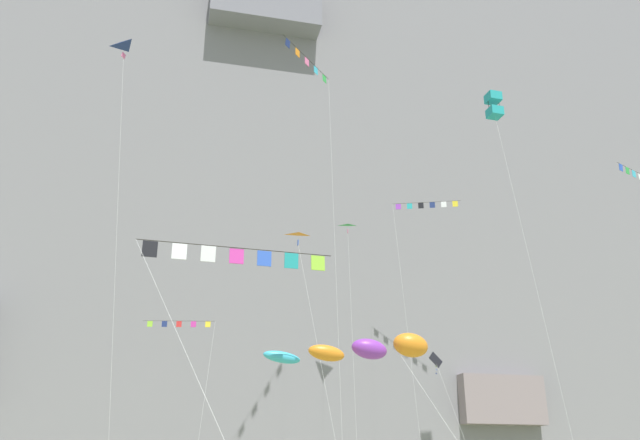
# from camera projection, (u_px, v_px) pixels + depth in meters

# --- Properties ---
(cliff_face) EXTENTS (180.00, 30.62, 77.05)m
(cliff_face) POSITION_uv_depth(u_px,v_px,m) (244.00, 163.00, 79.92)
(cliff_face) COLOR gray
(cliff_face) RESTS_ON ground
(kite_delta_near_cliff) EXTENTS (1.37, 3.14, 22.88)m
(kite_delta_near_cliff) POSITION_uv_depth(u_px,v_px,m) (349.00, 240.00, 55.97)
(kite_delta_near_cliff) COLOR green
(kite_delta_near_cliff) RESTS_ON ground
(kite_banner_high_left) EXTENTS (5.09, 2.44, 13.22)m
(kite_banner_high_left) POSITION_uv_depth(u_px,v_px,m) (181.00, 336.00, 46.38)
(kite_banner_high_left) COLOR black
(kite_banner_high_left) RESTS_ON ground
(kite_banner_far_left) EXTENTS (4.86, 5.08, 34.13)m
(kite_banner_far_left) POSITION_uv_depth(u_px,v_px,m) (309.00, 76.00, 51.88)
(kite_banner_far_left) COLOR black
(kite_banner_far_left) RESTS_ON ground
(kite_delta_low_right) EXTENTS (2.81, 5.96, 18.25)m
(kite_delta_low_right) POSITION_uv_depth(u_px,v_px,m) (300.00, 246.00, 44.94)
(kite_delta_low_right) COLOR orange
(kite_delta_low_right) RESTS_ON ground
(kite_diamond_low_left) EXTENTS (1.78, 5.87, 12.24)m
(kite_diamond_low_left) POSITION_uv_depth(u_px,v_px,m) (439.00, 369.00, 52.06)
(kite_diamond_low_left) COLOR black
(kite_diamond_low_left) RESTS_ON ground
(kite_delta_upper_right) EXTENTS (2.77, 2.36, 28.65)m
(kite_delta_upper_right) POSITION_uv_depth(u_px,v_px,m) (127.00, 73.00, 42.48)
(kite_delta_upper_right) COLOR navy
(kite_delta_upper_right) RESTS_ON ground
(kite_banner_upper_left) EXTENTS (7.47, 6.14, 10.94)m
(kite_banner_upper_left) POSITION_uv_depth(u_px,v_px,m) (236.00, 259.00, 24.59)
(kite_banner_upper_left) COLOR black
(kite_banner_upper_left) RESTS_ON ground
(kite_banner_front_field) EXTENTS (5.76, 4.26, 26.09)m
(kite_banner_front_field) POSITION_uv_depth(u_px,v_px,m) (426.00, 216.00, 58.81)
(kite_banner_front_field) COLOR black
(kite_banner_front_field) RESTS_ON ground
(kite_box_mid_left) EXTENTS (1.16, 6.47, 32.56)m
(kite_box_mid_left) POSITION_uv_depth(u_px,v_px,m) (494.00, 106.00, 54.07)
(kite_box_mid_left) COLOR teal
(kite_box_mid_left) RESTS_ON ground
(kite_windsock_mid_center) EXTENTS (8.62, 5.35, 8.61)m
(kite_windsock_mid_center) POSITION_uv_depth(u_px,v_px,m) (373.00, 349.00, 27.27)
(kite_windsock_mid_center) COLOR orange
(kite_windsock_mid_center) RESTS_ON ground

